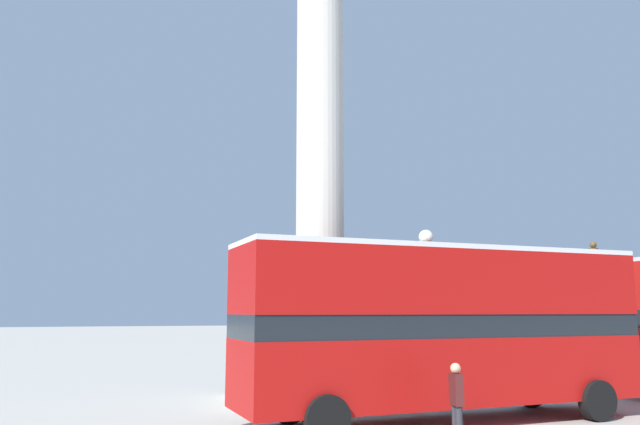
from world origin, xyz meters
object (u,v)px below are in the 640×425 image
object	(u,v)px
bus_a	(442,324)
equestrian_statue	(600,336)
monument_column	(320,177)
pedestrian_near_lamp	(457,400)
street_lamp	(428,301)

from	to	relation	value
bus_a	equestrian_statue	world-z (taller)	equestrian_statue
monument_column	pedestrian_near_lamp	world-z (taller)	monument_column
street_lamp	pedestrian_near_lamp	world-z (taller)	street_lamp
equestrian_statue	street_lamp	world-z (taller)	equestrian_statue
bus_a	equestrian_statue	bearing A→B (deg)	28.57
equestrian_statue	monument_column	bearing A→B (deg)	171.15
pedestrian_near_lamp	street_lamp	bearing A→B (deg)	168.34
equestrian_statue	pedestrian_near_lamp	bearing A→B (deg)	-161.44
monument_column	pedestrian_near_lamp	bearing A→B (deg)	-85.50
bus_a	pedestrian_near_lamp	world-z (taller)	bus_a
street_lamp	pedestrian_near_lamp	distance (m)	6.05
equestrian_statue	pedestrian_near_lamp	world-z (taller)	equestrian_statue
bus_a	pedestrian_near_lamp	size ratio (longest dim) A/B	6.41
bus_a	pedestrian_near_lamp	distance (m)	3.07
street_lamp	equestrian_statue	bearing A→B (deg)	21.96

